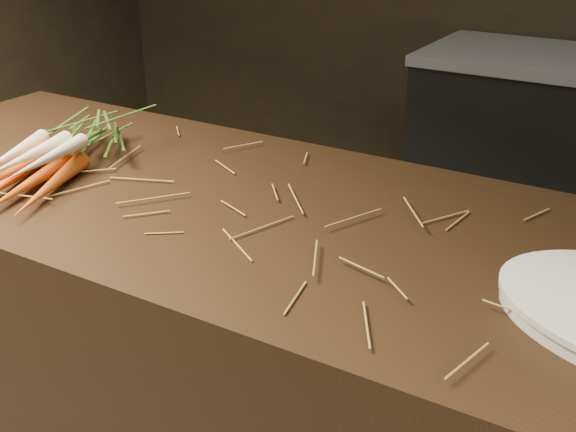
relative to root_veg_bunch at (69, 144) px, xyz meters
name	(u,v)px	position (x,y,z in m)	size (l,w,h in m)	color
straw_bedding	(382,232)	(0.68, 0.03, -0.04)	(1.40, 0.60, 0.02)	olive
root_veg_bunch	(69,144)	(0.00, 0.00, 0.00)	(0.29, 0.52, 0.09)	#CA4B0B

